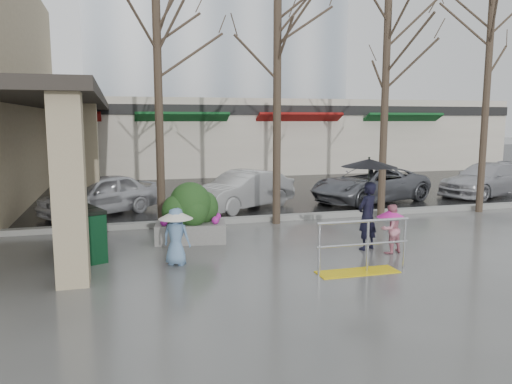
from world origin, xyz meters
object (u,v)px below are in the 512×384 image
woman (368,191)px  car_b (243,190)px  planter (191,213)px  tree_midwest (277,32)px  tree_east (490,38)px  car_d (486,179)px  child_blue (176,231)px  child_pink (391,225)px  car_c (370,184)px  tree_west (157,33)px  handrail (361,253)px  tree_mideast (387,51)px  car_a (99,195)px  news_boxes (82,230)px

woman → car_b: woman is taller
planter → tree_midwest: bearing=29.4°
tree_east → car_d: (2.61, 2.82, -4.75)m
child_blue → tree_east: bearing=-129.5°
child_pink → car_b: 6.43m
child_blue → car_c: car_c is taller
tree_west → woman: bearing=-37.3°
handrail → tree_mideast: bearing=56.8°
car_a → car_c: bearing=56.6°
car_d → car_c: bearing=-106.0°
child_pink → planter: planter is taller
handrail → car_a: 8.99m
car_c → woman: bearing=-46.6°
car_a → child_blue: bearing=-18.0°
child_pink → car_c: size_ratio=0.24×
car_c → tree_east: bearing=24.7°
tree_midwest → planter: 5.46m
handrail → child_pink: size_ratio=1.75×
woman → child_blue: bearing=-24.3°
tree_west → news_boxes: (-1.88, -2.02, -4.54)m
handrail → car_d: 11.98m
tree_midwest → tree_east: size_ratio=0.97×
car_a → car_d: (14.27, 0.17, 0.00)m
tree_mideast → car_c: bearing=68.6°
tree_midwest → tree_mideast: bearing=-0.0°
news_boxes → car_d: bearing=-3.4°
handrail → car_c: bearing=60.7°
child_pink → planter: 4.63m
tree_mideast → car_b: (-3.66, 2.48, -4.23)m
handrail → tree_east: bearing=35.9°
planter → news_boxes: 2.51m
tree_midwest → tree_east: (6.80, -0.00, 0.15)m
handrail → child_blue: (-3.35, 1.46, 0.33)m
handrail → car_d: (9.25, 7.62, 0.25)m
handrail → woman: bearing=58.6°
tree_mideast → tree_midwest: bearing=180.0°
child_blue → news_boxes: size_ratio=0.59×
car_d → car_b: bearing=-105.6°
tree_mideast → child_blue: 8.40m
tree_midwest → woman: tree_midwest is taller
tree_mideast → news_boxes: size_ratio=3.29×
tree_midwest → planter: (-2.63, -1.49, -4.54)m
child_pink → car_c: bearing=-130.9°
handrail → planter: planter is taller
car_c → tree_mideast: bearing=-39.3°
woman → planter: bearing=-50.8°
tree_east → tree_mideast: bearing=180.0°
woman → car_c: woman is taller
handrail → car_a: car_a is taller
child_blue → car_c: bearing=-109.4°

